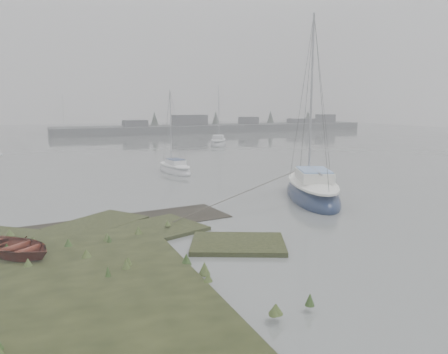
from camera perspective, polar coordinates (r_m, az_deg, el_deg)
ground at (r=45.56m, az=-15.49°, el=2.51°), size 160.00×160.00×0.00m
far_shoreline at (r=83.69m, az=-0.24°, el=6.51°), size 60.00×8.00×4.15m
sailboat_main at (r=25.27m, az=11.43°, el=-1.98°), size 5.43×8.26×11.11m
sailboat_white at (r=34.44m, az=-6.45°, el=0.98°), size 2.21×5.04×6.88m
sailboat_far_b at (r=56.93m, az=-0.75°, el=4.47°), size 4.49×6.12×8.33m
sailboat_far_c at (r=78.32m, az=-19.60°, el=5.29°), size 5.44×3.20×7.29m
dinghy at (r=16.53m, az=-25.40°, el=-8.26°), size 3.45×3.60×0.61m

